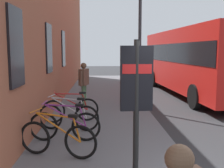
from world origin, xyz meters
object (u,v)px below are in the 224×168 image
bicycle_far_end (69,116)px  street_lamp (140,21)px  pedestrian_near_bus (84,80)px  pedestrian_crossing_street (128,80)px  bicycle_nearest_sign (58,139)px  city_bus (193,58)px  bicycle_beside_lamp (65,125)px  bicycle_by_door (71,110)px  transit_info_sign (136,88)px

bicycle_far_end → street_lamp: street_lamp is taller
bicycle_far_end → street_lamp: 4.75m
bicycle_far_end → pedestrian_near_bus: (3.25, -0.24, 0.67)m
bicycle_far_end → pedestrian_crossing_street: bearing=-28.9°
pedestrian_near_bus → bicycle_nearest_sign: bearing=177.3°
pedestrian_crossing_street → street_lamp: (-0.80, -0.35, 2.33)m
pedestrian_near_bus → pedestrian_crossing_street: bearing=-76.5°
city_bus → pedestrian_near_bus: size_ratio=6.13×
bicycle_beside_lamp → bicycle_far_end: size_ratio=1.02×
bicycle_far_end → bicycle_by_door: same height
street_lamp → bicycle_by_door: bearing=129.7°
city_bus → transit_info_sign: bearing=156.0°
bicycle_nearest_sign → pedestrian_crossing_street: bearing=-20.1°
bicycle_beside_lamp → pedestrian_crossing_street: 5.05m
pedestrian_crossing_street → street_lamp: bearing=-156.5°
bicycle_beside_lamp → transit_info_sign: (-2.00, -1.48, 1.21)m
bicycle_beside_lamp → pedestrian_crossing_street: (4.59, -2.02, 0.59)m
bicycle_by_door → pedestrian_crossing_street: (2.81, -2.07, 0.59)m
bicycle_nearest_sign → bicycle_far_end: (1.90, -0.01, 0.00)m
transit_info_sign → pedestrian_crossing_street: bearing=-4.7°
bicycle_nearest_sign → bicycle_by_door: size_ratio=0.98×
bicycle_beside_lamp → transit_info_sign: transit_info_sign is taller
bicycle_beside_lamp → street_lamp: bearing=-32.0°
bicycle_beside_lamp → bicycle_by_door: (1.78, 0.05, 0.00)m
bicycle_by_door → pedestrian_near_bus: bearing=-6.4°
pedestrian_crossing_street → bicycle_far_end: bearing=151.1°
city_bus → pedestrian_crossing_street: bearing=127.5°
bicycle_by_door → pedestrian_crossing_street: pedestrian_crossing_street is taller
pedestrian_crossing_street → city_bus: bearing=-52.5°
transit_info_sign → bicycle_by_door: bearing=22.0°
bicycle_by_door → bicycle_far_end: bearing=-178.2°
pedestrian_crossing_street → bicycle_nearest_sign: bearing=159.9°
bicycle_nearest_sign → city_bus: bearing=-34.2°
city_bus → street_lamp: size_ratio=1.88×
bicycle_beside_lamp → bicycle_by_door: size_ratio=1.02×
pedestrian_near_bus → street_lamp: street_lamp is taller
transit_info_sign → bicycle_nearest_sign: bearing=56.3°
bicycle_nearest_sign → street_lamp: street_lamp is taller
street_lamp → bicycle_beside_lamp: bearing=148.0°
transit_info_sign → street_lamp: street_lamp is taller
pedestrian_crossing_street → pedestrian_near_bus: size_ratio=0.93×
transit_info_sign → city_bus: size_ratio=0.23×
bicycle_beside_lamp → city_bus: 9.42m
bicycle_beside_lamp → bicycle_by_door: bearing=1.5°
bicycle_far_end → bicycle_by_door: bearing=1.8°
city_bus → pedestrian_near_bus: bearing=120.7°
bicycle_far_end → transit_info_sign: size_ratio=0.73×
street_lamp → bicycle_far_end: bearing=140.4°
bicycle_far_end → street_lamp: bearing=-39.6°
bicycle_nearest_sign → pedestrian_crossing_street: (5.58, -2.05, 0.59)m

